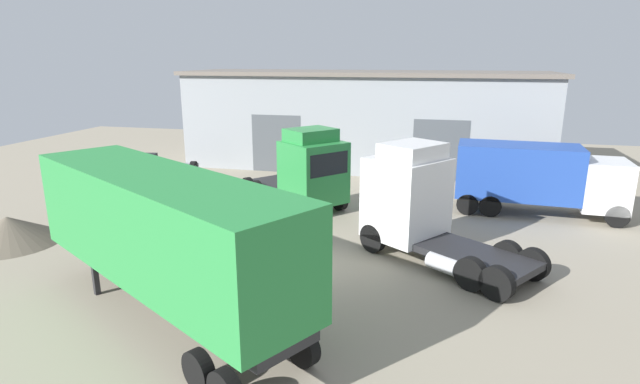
# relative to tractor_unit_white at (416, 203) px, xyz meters

# --- Properties ---
(ground_plane) EXTENTS (60.00, 60.00, 0.00)m
(ground_plane) POSITION_rel_tractor_unit_white_xyz_m (-4.30, -2.24, -1.94)
(ground_plane) COLOR gray
(warehouse_building) EXTENTS (23.35, 6.84, 6.20)m
(warehouse_building) POSITION_rel_tractor_unit_white_xyz_m (-4.30, 14.92, 1.16)
(warehouse_building) COLOR #93999E
(warehouse_building) RESTS_ON ground_plane
(tractor_unit_white) EXTENTS (6.53, 5.67, 4.12)m
(tractor_unit_white) POSITION_rel_tractor_unit_white_xyz_m (0.00, 0.00, 0.00)
(tractor_unit_white) COLOR silver
(tractor_unit_white) RESTS_ON ground_plane
(container_trailer_green) EXTENTS (10.06, 7.34, 4.15)m
(container_trailer_green) POSITION_rel_tractor_unit_white_xyz_m (-6.37, -6.55, 0.69)
(container_trailer_green) COLOR #28843D
(container_trailer_green) RESTS_ON ground_plane
(tractor_unit_green) EXTENTS (6.27, 5.77, 3.91)m
(tractor_unit_green) POSITION_rel_tractor_unit_white_xyz_m (-5.29, 4.46, -0.10)
(tractor_unit_green) COLOR #28843D
(tractor_unit_green) RESTS_ON ground_plane
(box_truck_white) EXTENTS (7.40, 2.81, 3.21)m
(box_truck_white) POSITION_rel_tractor_unit_white_xyz_m (5.11, 6.26, -0.11)
(box_truck_white) COLOR silver
(box_truck_white) RESTS_ON ground_plane
(flatbed_truck_black) EXTENTS (4.13, 9.01, 2.70)m
(flatbed_truck_black) POSITION_rel_tractor_unit_white_xyz_m (-13.58, 3.26, -0.67)
(flatbed_truck_black) COLOR black
(flatbed_truck_black) RESTS_ON ground_plane
(gravel_pile) EXTENTS (3.91, 3.91, 1.07)m
(gravel_pile) POSITION_rel_tractor_unit_white_xyz_m (-15.59, -2.69, -1.41)
(gravel_pile) COLOR #665B4C
(gravel_pile) RESTS_ON ground_plane
(traffic_cone) EXTENTS (0.40, 0.40, 0.55)m
(traffic_cone) POSITION_rel_tractor_unit_white_xyz_m (-11.52, -1.23, -1.69)
(traffic_cone) COLOR black
(traffic_cone) RESTS_ON ground_plane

